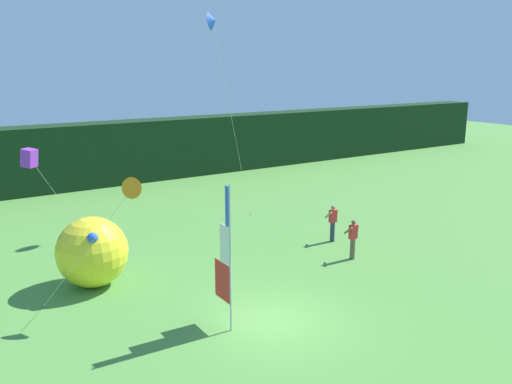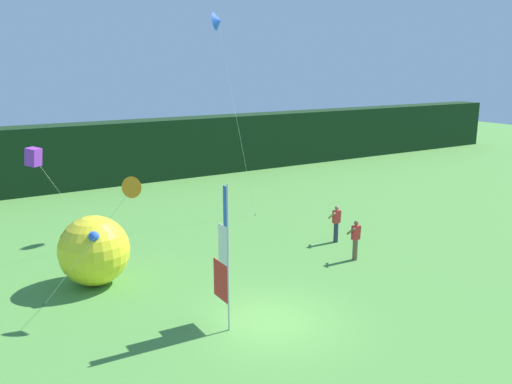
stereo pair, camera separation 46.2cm
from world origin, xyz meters
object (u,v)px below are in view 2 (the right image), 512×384
kite_purple_box_0 (34,157)px  kite_orange_delta_1 (133,188)px  banner_flag (224,259)px  kite_blue_delta_2 (218,22)px  inflatable_balloon (94,250)px  person_mid_field (356,239)px  person_near_banner (336,223)px

kite_purple_box_0 → kite_orange_delta_1: bearing=-69.9°
banner_flag → kite_blue_delta_2: kite_blue_delta_2 is taller
inflatable_balloon → kite_blue_delta_2: kite_blue_delta_2 is taller
person_mid_field → kite_orange_delta_1: 10.05m
kite_purple_box_0 → kite_blue_delta_2: kite_blue_delta_2 is taller
banner_flag → kite_blue_delta_2: (5.63, 10.95, 8.01)m
kite_blue_delta_2 → kite_purple_box_0: bearing=-166.5°
banner_flag → kite_purple_box_0: (-3.95, 8.65, 2.32)m
person_mid_field → inflatable_balloon: (-10.22, 3.23, 0.41)m
person_mid_field → kite_blue_delta_2: (-2.00, 8.57, 9.35)m
banner_flag → kite_purple_box_0: 9.79m
kite_blue_delta_2 → inflatable_balloon: bearing=-147.0°
banner_flag → kite_orange_delta_1: bearing=122.7°
person_mid_field → kite_blue_delta_2: bearing=103.1°
inflatable_balloon → kite_purple_box_0: (-1.36, 3.04, 3.26)m
inflatable_balloon → kite_orange_delta_1: size_ratio=0.58×
banner_flag → person_near_banner: 9.74m
person_near_banner → kite_orange_delta_1: bearing=-170.2°
person_mid_field → kite_orange_delta_1: size_ratio=0.38×
banner_flag → kite_purple_box_0: size_ratio=0.95×
banner_flag → inflatable_balloon: bearing=114.8°
inflatable_balloon → kite_purple_box_0: size_ratio=0.54×
banner_flag → inflatable_balloon: 6.25m
banner_flag → inflatable_balloon: banner_flag is taller
kite_orange_delta_1 → banner_flag: bearing=-57.3°
person_mid_field → kite_orange_delta_1: kite_orange_delta_1 is taller
kite_purple_box_0 → kite_blue_delta_2: 11.38m
person_mid_field → kite_orange_delta_1: (-9.47, 0.49, 3.31)m
banner_flag → kite_orange_delta_1: 3.94m
kite_blue_delta_2 → person_near_banner: bearing=-65.9°
person_mid_field → inflatable_balloon: 10.73m
person_near_banner → kite_blue_delta_2: kite_blue_delta_2 is taller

